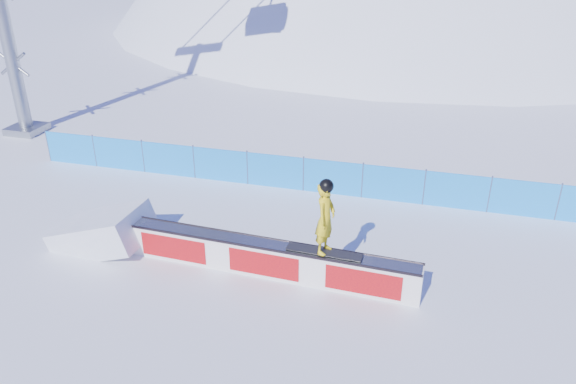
# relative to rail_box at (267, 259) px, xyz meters

# --- Properties ---
(ground) EXTENTS (160.00, 160.00, 0.00)m
(ground) POSITION_rel_rail_box_xyz_m (0.72, 0.63, -0.47)
(ground) COLOR white
(ground) RESTS_ON ground
(snow_hill) EXTENTS (64.00, 64.00, 64.00)m
(snow_hill) POSITION_rel_rail_box_xyz_m (0.72, 42.63, -18.47)
(snow_hill) COLOR white
(snow_hill) RESTS_ON ground
(safety_fence) EXTENTS (22.05, 0.05, 1.30)m
(safety_fence) POSITION_rel_rail_box_xyz_m (0.72, 5.13, 0.13)
(safety_fence) COLOR #168FF6
(safety_fence) RESTS_ON ground
(rail_box) EXTENTS (7.92, 0.91, 0.95)m
(rail_box) POSITION_rel_rail_box_xyz_m (0.00, 0.00, 0.00)
(rail_box) COLOR white
(rail_box) RESTS_ON ground
(snow_ramp) EXTENTS (2.81, 1.83, 1.71)m
(snow_ramp) POSITION_rel_rail_box_xyz_m (-4.94, 0.23, -0.47)
(snow_ramp) COLOR white
(snow_ramp) RESTS_ON ground
(snowboarder) EXTENTS (1.92, 0.75, 1.99)m
(snowboarder) POSITION_rel_rail_box_xyz_m (1.52, -0.07, 1.46)
(snowboarder) COLOR black
(snowboarder) RESTS_ON rail_box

